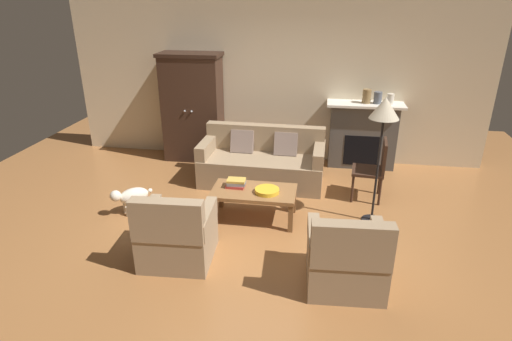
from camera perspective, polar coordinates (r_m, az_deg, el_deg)
ground_plane at (r=5.57m, az=-0.81°, el=-7.23°), size 9.60×9.60×0.00m
back_wall at (r=7.47m, az=2.55°, el=12.12°), size 7.20×0.10×2.80m
fireplace at (r=7.42m, az=14.21°, el=4.72°), size 1.26×0.48×1.12m
armoire at (r=7.55m, az=-8.55°, el=8.43°), size 1.06×0.57×1.88m
couch at (r=6.65m, az=0.85°, el=1.01°), size 1.94×0.89×0.86m
coffee_table at (r=5.53m, az=-0.30°, el=-3.17°), size 1.10×0.60×0.42m
fruit_bowl at (r=5.44m, az=1.50°, el=-2.74°), size 0.32×0.32×0.05m
book_stack at (r=5.58m, az=-2.70°, el=-1.71°), size 0.26×0.19×0.11m
mantel_vase_bronze at (r=7.23m, az=14.74°, el=9.69°), size 0.14×0.14×0.23m
mantel_vase_slate at (r=7.26m, az=16.15°, el=9.44°), size 0.13×0.13×0.19m
mantel_vase_cream at (r=7.28m, az=17.72°, el=9.21°), size 0.11×0.11×0.17m
armchair_near_left at (r=4.80m, az=-10.69°, el=-8.67°), size 0.82×0.81×0.88m
armchair_near_right at (r=4.44m, az=12.09°, el=-11.72°), size 0.82×0.82×0.88m
side_chair_wooden at (r=6.25m, az=15.76°, el=0.56°), size 0.48×0.48×0.90m
floor_lamp at (r=5.32m, az=16.93°, el=7.10°), size 0.36×0.36×1.66m
dog at (r=5.97m, az=-16.49°, el=-3.40°), size 0.47×0.44×0.39m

